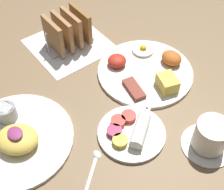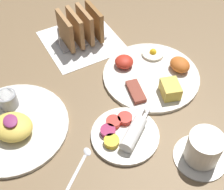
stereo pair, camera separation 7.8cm
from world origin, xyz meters
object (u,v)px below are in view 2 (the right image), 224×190
Objects in this scene: plate_foreground at (12,123)px; coffee_cup at (203,149)px; toast_rack at (80,28)px; plate_breakfast at (153,74)px; plate_condiments at (125,133)px.

plate_foreground is 0.45m from coffee_cup.
coffee_cup is at bearing 6.52° from toast_rack.
plate_breakfast is 0.27m from coffee_cup.
toast_rack is at bearing -155.79° from plate_breakfast.
coffee_cup is at bearing 50.07° from plate_foreground.
plate_breakfast is 2.22× the size of coffee_cup.
toast_rack is 1.23× the size of coffee_cup.
toast_rack reaches higher than coffee_cup.
coffee_cup reaches higher than plate_condiments.
plate_breakfast is at bearing 128.28° from plate_condiments.
plate_condiments is at bearing 55.31° from plate_foreground.
toast_rack is at bearing 170.63° from plate_condiments.
toast_rack is 0.50m from coffee_cup.
plate_breakfast is at bearing 86.68° from plate_foreground.
plate_foreground is 1.83× the size of toast_rack.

